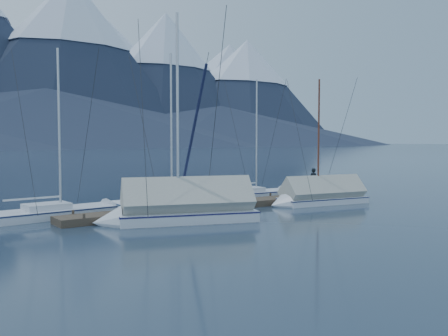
{
  "coord_description": "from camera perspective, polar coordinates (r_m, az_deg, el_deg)",
  "views": [
    {
      "loc": [
        -15.13,
        -18.55,
        3.67
      ],
      "look_at": [
        0.0,
        2.0,
        2.2
      ],
      "focal_mm": 38.0,
      "sensor_mm": 36.0,
      "label": 1
    }
  ],
  "objects": [
    {
      "name": "mooring_posts",
      "position": [
        25.44,
        -0.91,
        -4.2
      ],
      "size": [
        15.12,
        1.52,
        0.35
      ],
      "color": "#382D23",
      "rests_on": "ground"
    },
    {
      "name": "sailboat_covered_near",
      "position": [
        27.96,
        11.02,
        -3.48
      ],
      "size": [
        6.39,
        3.07,
        7.99
      ],
      "color": "silver",
      "rests_on": "ground"
    },
    {
      "name": "sailboat_open_left",
      "position": [
        24.4,
        -18.0,
        -5.15
      ],
      "size": [
        6.8,
        2.88,
        8.85
      ],
      "color": "silver",
      "rests_on": "ground"
    },
    {
      "name": "dock",
      "position": [
        25.76,
        0.0,
        -4.65
      ],
      "size": [
        18.0,
        1.5,
        0.54
      ],
      "color": "#382D23",
      "rests_on": "ground"
    },
    {
      "name": "sailboat_open_mid",
      "position": [
        27.05,
        -5.4,
        -4.16
      ],
      "size": [
        7.07,
        3.04,
        9.35
      ],
      "color": "white",
      "rests_on": "ground"
    },
    {
      "name": "sailboat_covered_far",
      "position": [
        21.59,
        -5.93,
        -5.16
      ],
      "size": [
        7.62,
        4.57,
        10.26
      ],
      "color": "silver",
      "rests_on": "ground"
    },
    {
      "name": "ground",
      "position": [
        24.21,
        2.82,
        -5.42
      ],
      "size": [
        1000.0,
        1000.0,
        0.0
      ],
      "primitive_type": "plane",
      "color": "#172433",
      "rests_on": "ground"
    },
    {
      "name": "sailboat_open_right",
      "position": [
        31.18,
        4.57,
        -3.2
      ],
      "size": [
        6.46,
        2.7,
        8.35
      ],
      "color": "silver",
      "rests_on": "ground"
    },
    {
      "name": "person",
      "position": [
        30.97,
        10.75,
        -1.47
      ],
      "size": [
        0.43,
        0.61,
        1.58
      ],
      "primitive_type": "imported",
      "rotation": [
        0.0,
        0.0,
        1.67
      ],
      "color": "black",
      "rests_on": "dock"
    }
  ]
}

